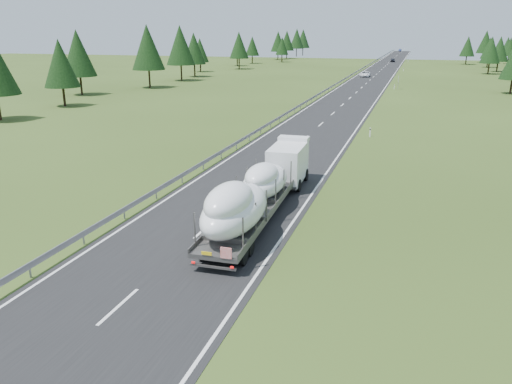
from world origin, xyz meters
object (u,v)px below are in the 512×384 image
(distant_car_dark, at_px, (393,60))
(highway_sign, at_px, (398,80))
(boat_truck, at_px, (258,188))
(distant_van, at_px, (365,74))
(distant_car_blue, at_px, (400,50))

(distant_car_dark, bearing_deg, highway_sign, -90.44)
(boat_truck, relative_size, distant_car_dark, 4.23)
(highway_sign, xyz_separation_m, distant_van, (-9.32, 27.57, -1.11))
(distant_car_dark, bearing_deg, boat_truck, -93.61)
(distant_car_blue, bearing_deg, distant_van, -89.95)
(boat_truck, distance_m, distant_car_dark, 175.94)
(distant_van, bearing_deg, highway_sign, -72.00)
(highway_sign, xyz_separation_m, distant_car_blue, (-8.33, 214.23, -1.10))
(boat_truck, relative_size, distant_car_blue, 4.08)
(highway_sign, bearing_deg, boat_truck, -93.53)
(distant_car_dark, bearing_deg, distant_van, -96.54)
(boat_truck, bearing_deg, highway_sign, 86.47)
(highway_sign, height_order, distant_van, highway_sign)
(highway_sign, relative_size, distant_car_dark, 0.62)
(distant_van, height_order, distant_car_blue, distant_car_blue)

